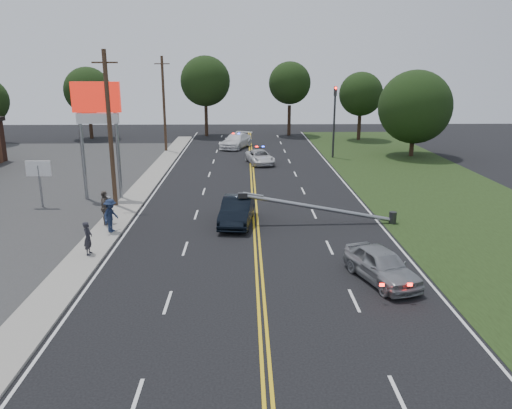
{
  "coord_description": "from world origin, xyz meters",
  "views": [
    {
      "loc": [
        -0.6,
        -19.98,
        9.01
      ],
      "look_at": [
        -0.03,
        6.23,
        1.7
      ],
      "focal_mm": 35.0,
      "sensor_mm": 36.0,
      "label": 1
    }
  ],
  "objects_px": {
    "traffic_signal": "(334,116)",
    "bystander_c": "(111,215)",
    "utility_pole_mid": "(110,130)",
    "crashed_sedan": "(237,211)",
    "emergency_b": "(236,141)",
    "bystander_b": "(110,209)",
    "waiting_sedan": "(382,265)",
    "emergency_a": "(260,157)",
    "pylon_sign": "(97,112)",
    "small_sign": "(39,172)",
    "bystander_a": "(88,238)",
    "utility_pole_far": "(164,104)",
    "fallen_streetlight": "(327,209)",
    "bystander_d": "(105,208)"
  },
  "relations": [
    {
      "from": "bystander_c",
      "to": "emergency_b",
      "type": "bearing_deg",
      "value": 5.56
    },
    {
      "from": "emergency_b",
      "to": "bystander_a",
      "type": "bearing_deg",
      "value": -80.6
    },
    {
      "from": "crashed_sedan",
      "to": "waiting_sedan",
      "type": "relative_size",
      "value": 1.12
    },
    {
      "from": "emergency_b",
      "to": "bystander_c",
      "type": "bearing_deg",
      "value": -81.44
    },
    {
      "from": "pylon_sign",
      "to": "traffic_signal",
      "type": "xyz_separation_m",
      "value": [
        18.8,
        16.0,
        -1.79
      ]
    },
    {
      "from": "pylon_sign",
      "to": "bystander_c",
      "type": "relative_size",
      "value": 4.28
    },
    {
      "from": "pylon_sign",
      "to": "bystander_a",
      "type": "distance_m",
      "value": 12.27
    },
    {
      "from": "utility_pole_mid",
      "to": "waiting_sedan",
      "type": "bearing_deg",
      "value": -40.04
    },
    {
      "from": "utility_pole_mid",
      "to": "utility_pole_far",
      "type": "distance_m",
      "value": 22.0
    },
    {
      "from": "traffic_signal",
      "to": "bystander_d",
      "type": "distance_m",
      "value": 28.13
    },
    {
      "from": "pylon_sign",
      "to": "crashed_sedan",
      "type": "relative_size",
      "value": 1.66
    },
    {
      "from": "bystander_d",
      "to": "waiting_sedan",
      "type": "bearing_deg",
      "value": -127.54
    },
    {
      "from": "crashed_sedan",
      "to": "bystander_d",
      "type": "bearing_deg",
      "value": -171.16
    },
    {
      "from": "bystander_b",
      "to": "traffic_signal",
      "type": "bearing_deg",
      "value": -39.51
    },
    {
      "from": "utility_pole_mid",
      "to": "crashed_sedan",
      "type": "bearing_deg",
      "value": -25.49
    },
    {
      "from": "utility_pole_far",
      "to": "bystander_b",
      "type": "relative_size",
      "value": 6.25
    },
    {
      "from": "waiting_sedan",
      "to": "emergency_a",
      "type": "bearing_deg",
      "value": 81.21
    },
    {
      "from": "utility_pole_mid",
      "to": "waiting_sedan",
      "type": "xyz_separation_m",
      "value": [
        14.45,
        -12.14,
        -4.35
      ]
    },
    {
      "from": "utility_pole_mid",
      "to": "bystander_c",
      "type": "xyz_separation_m",
      "value": [
        1.16,
        -5.53,
        -4.03
      ]
    },
    {
      "from": "traffic_signal",
      "to": "utility_pole_far",
      "type": "relative_size",
      "value": 0.7
    },
    {
      "from": "small_sign",
      "to": "bystander_c",
      "type": "relative_size",
      "value": 1.66
    },
    {
      "from": "small_sign",
      "to": "fallen_streetlight",
      "type": "height_order",
      "value": "small_sign"
    },
    {
      "from": "traffic_signal",
      "to": "bystander_c",
      "type": "bearing_deg",
      "value": -124.78
    },
    {
      "from": "pylon_sign",
      "to": "waiting_sedan",
      "type": "relative_size",
      "value": 1.86
    },
    {
      "from": "waiting_sedan",
      "to": "utility_pole_mid",
      "type": "bearing_deg",
      "value": 121.79
    },
    {
      "from": "utility_pole_mid",
      "to": "utility_pole_far",
      "type": "xyz_separation_m",
      "value": [
        0.0,
        22.0,
        0.0
      ]
    },
    {
      "from": "pylon_sign",
      "to": "fallen_streetlight",
      "type": "bearing_deg",
      "value": -22.22
    },
    {
      "from": "bystander_b",
      "to": "utility_pole_far",
      "type": "bearing_deg",
      "value": -0.39
    },
    {
      "from": "bystander_c",
      "to": "bystander_d",
      "type": "bearing_deg",
      "value": 44.49
    },
    {
      "from": "pylon_sign",
      "to": "bystander_c",
      "type": "bearing_deg",
      "value": -71.9
    },
    {
      "from": "bystander_d",
      "to": "utility_pole_mid",
      "type": "bearing_deg",
      "value": -1.29
    },
    {
      "from": "pylon_sign",
      "to": "utility_pole_far",
      "type": "distance_m",
      "value": 20.06
    },
    {
      "from": "waiting_sedan",
      "to": "bystander_c",
      "type": "distance_m",
      "value": 14.84
    },
    {
      "from": "fallen_streetlight",
      "to": "utility_pole_far",
      "type": "xyz_separation_m",
      "value": [
        -13.39,
        26.0,
        4.17
      ]
    },
    {
      "from": "waiting_sedan",
      "to": "bystander_b",
      "type": "relative_size",
      "value": 2.69
    },
    {
      "from": "waiting_sedan",
      "to": "emergency_b",
      "type": "distance_m",
      "value": 37.08
    },
    {
      "from": "traffic_signal",
      "to": "crashed_sedan",
      "type": "height_order",
      "value": "traffic_signal"
    },
    {
      "from": "fallen_streetlight",
      "to": "bystander_a",
      "type": "bearing_deg",
      "value": -158.29
    },
    {
      "from": "bystander_a",
      "to": "bystander_b",
      "type": "bearing_deg",
      "value": 3.02
    },
    {
      "from": "pylon_sign",
      "to": "fallen_streetlight",
      "type": "distance_m",
      "value": 16.66
    },
    {
      "from": "emergency_a",
      "to": "bystander_c",
      "type": "height_order",
      "value": "bystander_c"
    },
    {
      "from": "utility_pole_mid",
      "to": "traffic_signal",
      "type": "bearing_deg",
      "value": 45.8
    },
    {
      "from": "fallen_streetlight",
      "to": "small_sign",
      "type": "bearing_deg",
      "value": 167.6
    },
    {
      "from": "emergency_b",
      "to": "bystander_b",
      "type": "bearing_deg",
      "value": -83.15
    },
    {
      "from": "pylon_sign",
      "to": "small_sign",
      "type": "xyz_separation_m",
      "value": [
        -3.5,
        -2.0,
        -3.66
      ]
    },
    {
      "from": "pylon_sign",
      "to": "crashed_sedan",
      "type": "xyz_separation_m",
      "value": [
        9.4,
        -5.86,
        -5.2
      ]
    },
    {
      "from": "utility_pole_mid",
      "to": "bystander_d",
      "type": "xyz_separation_m",
      "value": [
        0.49,
        -4.19,
        -3.97
      ]
    },
    {
      "from": "fallen_streetlight",
      "to": "utility_pole_mid",
      "type": "relative_size",
      "value": 0.94
    },
    {
      "from": "utility_pole_mid",
      "to": "waiting_sedan",
      "type": "relative_size",
      "value": 2.33
    },
    {
      "from": "fallen_streetlight",
      "to": "waiting_sedan",
      "type": "height_order",
      "value": "fallen_streetlight"
    }
  ]
}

